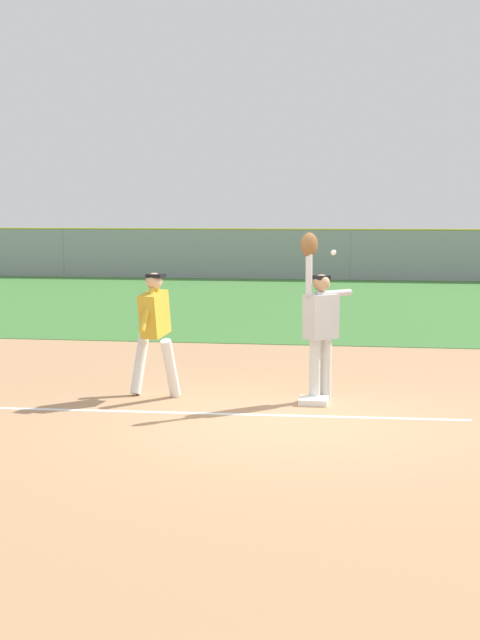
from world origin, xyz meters
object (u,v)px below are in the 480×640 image
at_px(parked_car_blue, 284,257).
at_px(first_base, 314,401).
at_px(baseball, 333,252).
at_px(fielder, 320,319).
at_px(runner, 155,325).
at_px(parked_car_red, 164,257).
at_px(parked_car_green, 441,260).

bearing_deg(parked_car_blue, first_base, -86.31).
height_order(first_base, baseball, baseball).
relative_size(first_base, fielder, 0.17).
bearing_deg(fielder, parked_car_blue, -38.36).
bearing_deg(runner, fielder, 14.13).
xyz_separation_m(runner, parked_car_red, (-5.78, 24.85, -0.32)).
distance_m(first_base, runner, 2.42).
distance_m(first_base, baseball, 2.02).
xyz_separation_m(fielder, parked_car_blue, (-3.08, 24.94, -0.45)).
bearing_deg(first_base, parked_car_red, 107.71).
height_order(fielder, baseball, fielder).
distance_m(baseball, parked_car_green, 24.08).
relative_size(parked_car_red, parked_car_blue, 1.02).
xyz_separation_m(runner, parked_car_green, (5.39, 24.11, -0.32)).
height_order(parked_car_red, parked_car_blue, same).
bearing_deg(baseball, parked_car_red, 108.46).
relative_size(first_base, parked_car_red, 0.08).
height_order(runner, parked_car_blue, runner).
xyz_separation_m(runner, baseball, (2.44, 0.24, 1.01)).
bearing_deg(parked_car_blue, fielder, -86.12).
bearing_deg(first_base, fielder, 74.91).
distance_m(first_base, parked_car_red, 26.28).
distance_m(runner, baseball, 2.65).
relative_size(first_base, parked_car_green, 0.08).
xyz_separation_m(first_base, baseball, (0.22, 0.42, 1.96)).
bearing_deg(baseball, runner, -174.26).
height_order(first_base, parked_car_green, parked_car_green).
bearing_deg(parked_car_red, baseball, -77.73).
relative_size(first_base, parked_car_blue, 0.08).
height_order(baseball, parked_car_red, baseball).
xyz_separation_m(first_base, parked_car_red, (-7.99, 25.03, 0.63)).
bearing_deg(parked_car_blue, parked_car_green, -11.15).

